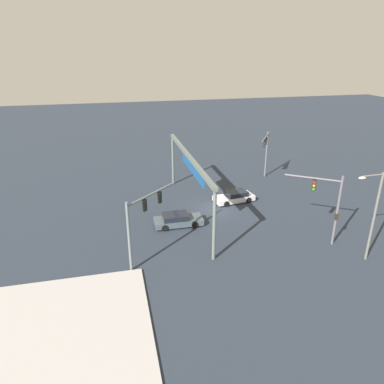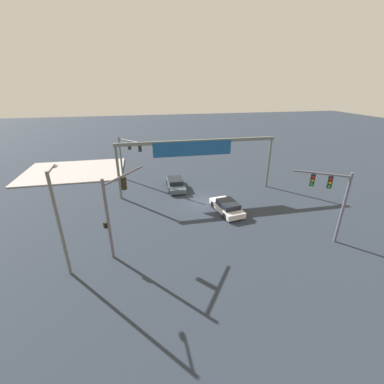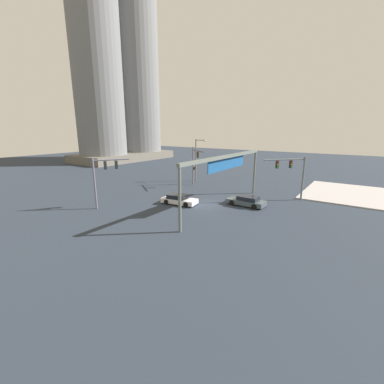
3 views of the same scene
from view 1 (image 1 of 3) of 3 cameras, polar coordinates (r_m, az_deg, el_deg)
The scene contains 9 objects.
ground_plane at distance 37.57m, azimuth 3.74°, elevation -2.95°, with size 165.12×165.12×0.00m, color #27303C.
sidewalk_corner at distance 23.10m, azimuth -20.25°, elevation -22.76°, with size 13.93×10.48×0.15m, color #ADA7A6.
traffic_signal_near_corner at distance 46.27m, azimuth 11.68°, elevation 6.92°, with size 3.51×2.40×5.96m.
traffic_signal_opposite_side at distance 31.95m, azimuth 20.83°, elevation -1.17°, with size 3.10×3.88×6.25m.
traffic_signal_cross_street at distance 27.38m, azimuth -8.07°, elevation -3.81°, with size 3.98×4.18×5.69m.
streetlamp_curved_arm at distance 30.53m, azimuth 26.85°, elevation -2.72°, with size 0.33×2.20×7.38m.
overhead_sign_gantry at distance 34.84m, azimuth -0.35°, elevation 4.26°, with size 18.04×0.43×6.26m.
sedan_car_approaching at distance 34.25m, azimuth -2.31°, elevation -4.45°, with size 2.04×4.62×1.21m.
sedan_car_waiting_far at distance 39.67m, azimuth 6.77°, elevation -0.75°, with size 2.51×4.61×1.21m.
Camera 1 is at (32.49, -10.20, 15.87)m, focal length 33.49 mm.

